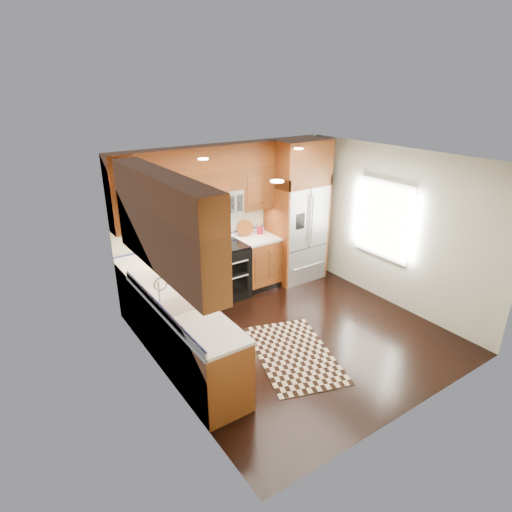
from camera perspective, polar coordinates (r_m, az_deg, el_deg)
ground at (r=6.56m, az=5.25°, el=-10.31°), size 4.00×4.00×0.00m
wall_back at (r=7.51m, az=-4.08°, el=5.01°), size 4.00×0.02×2.60m
wall_left at (r=5.03m, az=-12.26°, el=-4.56°), size 0.02×4.00×2.60m
wall_right at (r=7.34m, az=17.85°, el=3.55°), size 0.02×4.00×2.60m
window at (r=7.41m, az=16.63°, el=4.68°), size 0.04×1.10×1.30m
base_cabinets at (r=6.42m, az=-8.41°, el=-6.61°), size 2.85×3.00×0.90m
countertop at (r=6.36m, az=-7.96°, el=-2.14°), size 2.86×3.01×0.04m
upper_cabinets at (r=6.03m, az=-9.36°, el=7.57°), size 2.85×3.00×1.15m
range at (r=7.42m, az=-4.27°, el=-2.08°), size 0.76×0.67×0.95m
microwave at (r=7.13m, az=-5.08°, el=7.03°), size 0.76×0.40×0.42m
refrigerator at (r=7.94m, az=5.46°, el=5.94°), size 0.98×0.75×2.60m
sink_faucet at (r=5.44m, az=-10.34°, el=-5.86°), size 0.54×0.44×0.37m
rug at (r=6.13m, az=5.08°, el=-12.85°), size 1.46×1.88×0.01m
knife_block at (r=6.93m, az=-10.84°, el=0.99°), size 0.12×0.15×0.28m
utensil_crock at (r=7.77m, az=0.52°, el=3.66°), size 0.12×0.12×0.29m
cutting_board at (r=7.70m, az=-1.46°, el=2.76°), size 0.36×0.36×0.02m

